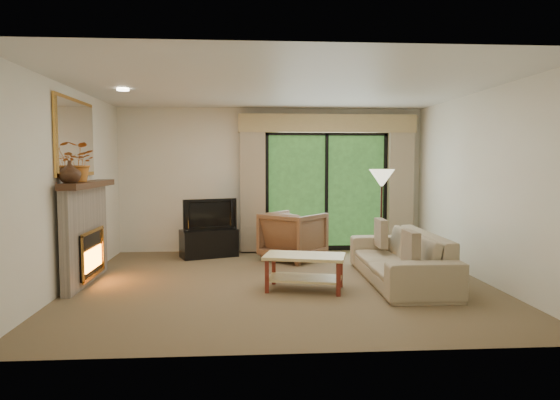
{
  "coord_description": "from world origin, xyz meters",
  "views": [
    {
      "loc": [
        -0.47,
        -6.6,
        1.62
      ],
      "look_at": [
        0.0,
        0.3,
        1.1
      ],
      "focal_mm": 32.0,
      "sensor_mm": 36.0,
      "label": 1
    }
  ],
  "objects": [
    {
      "name": "branches",
      "position": [
        -2.61,
        -0.0,
        1.62
      ],
      "size": [
        0.54,
        0.49,
        0.51
      ],
      "primitive_type": "imported",
      "rotation": [
        0.0,
        0.0,
        -0.25
      ],
      "color": "#C7722A",
      "rests_on": "fireplace"
    },
    {
      "name": "pillow_near",
      "position": [
        1.53,
        -0.72,
        0.58
      ],
      "size": [
        0.12,
        0.43,
        0.42
      ],
      "primitive_type": "cube",
      "rotation": [
        0.0,
        0.0,
        -0.02
      ],
      "color": "#503227",
      "rests_on": "sofa"
    },
    {
      "name": "tv",
      "position": [
        -1.11,
        1.95,
        0.74
      ],
      "size": [
        0.91,
        0.44,
        0.54
      ],
      "primitive_type": "imported",
      "rotation": [
        0.0,
        0.0,
        0.36
      ],
      "color": "black",
      "rests_on": "media_console"
    },
    {
      "name": "wall_right",
      "position": [
        2.75,
        0.0,
        1.3
      ],
      "size": [
        0.0,
        5.0,
        5.0
      ],
      "primitive_type": "plane",
      "rotation": [
        1.57,
        0.0,
        -1.57
      ],
      "color": "white",
      "rests_on": "ground"
    },
    {
      "name": "ceiling",
      "position": [
        0.0,
        0.0,
        2.6
      ],
      "size": [
        5.5,
        5.5,
        0.0
      ],
      "primitive_type": "plane",
      "rotation": [
        3.14,
        0.0,
        0.0
      ],
      "color": "silver",
      "rests_on": "ground"
    },
    {
      "name": "sliding_door",
      "position": [
        1.0,
        2.45,
        1.1
      ],
      "size": [
        2.26,
        0.1,
        2.16
      ],
      "primitive_type": null,
      "color": "black",
      "rests_on": "floor"
    },
    {
      "name": "pillow_far",
      "position": [
        1.53,
        0.63,
        0.58
      ],
      "size": [
        0.12,
        0.42,
        0.42
      ],
      "primitive_type": "cube",
      "rotation": [
        0.0,
        0.0,
        -0.02
      ],
      "color": "#503227",
      "rests_on": "sofa"
    },
    {
      "name": "curtain_right",
      "position": [
        2.35,
        2.34,
        1.2
      ],
      "size": [
        0.45,
        0.18,
        2.35
      ],
      "primitive_type": "cube",
      "color": "tan",
      "rests_on": "floor"
    },
    {
      "name": "wall_front",
      "position": [
        0.0,
        -2.5,
        1.3
      ],
      "size": [
        5.0,
        0.0,
        5.0
      ],
      "primitive_type": "plane",
      "rotation": [
        -1.57,
        0.0,
        0.0
      ],
      "color": "white",
      "rests_on": "ground"
    },
    {
      "name": "mirror",
      "position": [
        -2.71,
        0.2,
        1.95
      ],
      "size": [
        0.07,
        1.45,
        1.02
      ],
      "primitive_type": null,
      "color": "gold",
      "rests_on": "wall_left"
    },
    {
      "name": "wall_back",
      "position": [
        0.0,
        2.5,
        1.3
      ],
      "size": [
        5.0,
        0.0,
        5.0
      ],
      "primitive_type": "plane",
      "rotation": [
        1.57,
        0.0,
        0.0
      ],
      "color": "white",
      "rests_on": "ground"
    },
    {
      "name": "floor_lamp",
      "position": [
        1.71,
        1.27,
        0.76
      ],
      "size": [
        0.42,
        0.42,
        1.51
      ],
      "primitive_type": null,
      "rotation": [
        0.0,
        0.0,
        -0.03
      ],
      "color": "#FFF8CC",
      "rests_on": "floor"
    },
    {
      "name": "media_console",
      "position": [
        -1.11,
        1.95,
        0.24
      ],
      "size": [
        1.03,
        0.73,
        0.47
      ],
      "primitive_type": "cube",
      "rotation": [
        0.0,
        0.0,
        0.36
      ],
      "color": "black",
      "rests_on": "floor"
    },
    {
      "name": "cornice",
      "position": [
        1.0,
        2.36,
        2.32
      ],
      "size": [
        3.2,
        0.24,
        0.32
      ],
      "primitive_type": "cube",
      "color": "tan",
      "rests_on": "wall_back"
    },
    {
      "name": "sofa",
      "position": [
        1.61,
        -0.04,
        0.34
      ],
      "size": [
        0.95,
        2.34,
        0.68
      ],
      "primitive_type": "imported",
      "rotation": [
        0.0,
        0.0,
        -1.59
      ],
      "color": "tan",
      "rests_on": "floor"
    },
    {
      "name": "curtain_left",
      "position": [
        -0.35,
        2.34,
        1.2
      ],
      "size": [
        0.45,
        0.18,
        2.35
      ],
      "primitive_type": "cube",
      "color": "tan",
      "rests_on": "floor"
    },
    {
      "name": "vase",
      "position": [
        -2.61,
        -0.38,
        1.51
      ],
      "size": [
        0.31,
        0.31,
        0.28
      ],
      "primitive_type": "imported",
      "rotation": [
        0.0,
        0.0,
        0.19
      ],
      "color": "#3F2617",
      "rests_on": "fireplace"
    },
    {
      "name": "fireplace",
      "position": [
        -2.63,
        0.2,
        0.69
      ],
      "size": [
        0.24,
        1.7,
        1.37
      ],
      "primitive_type": null,
      "color": "gray",
      "rests_on": "floor"
    },
    {
      "name": "coffee_table",
      "position": [
        0.26,
        -0.39,
        0.23
      ],
      "size": [
        1.11,
        0.78,
        0.45
      ],
      "primitive_type": null,
      "rotation": [
        0.0,
        0.0,
        -0.25
      ],
      "color": "#EBCD85",
      "rests_on": "floor"
    },
    {
      "name": "floor",
      "position": [
        0.0,
        0.0,
        0.0
      ],
      "size": [
        5.5,
        5.5,
        0.0
      ],
      "primitive_type": "plane",
      "color": "brown",
      "rests_on": "ground"
    },
    {
      "name": "wall_left",
      "position": [
        -2.75,
        0.0,
        1.3
      ],
      "size": [
        0.0,
        5.0,
        5.0
      ],
      "primitive_type": "plane",
      "rotation": [
        1.57,
        0.0,
        1.57
      ],
      "color": "white",
      "rests_on": "ground"
    },
    {
      "name": "armchair",
      "position": [
        0.31,
        1.59,
        0.41
      ],
      "size": [
        1.23,
        1.24,
        0.81
      ],
      "primitive_type": "imported",
      "rotation": [
        0.0,
        0.0,
        2.44
      ],
      "color": "brown",
      "rests_on": "floor"
    }
  ]
}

